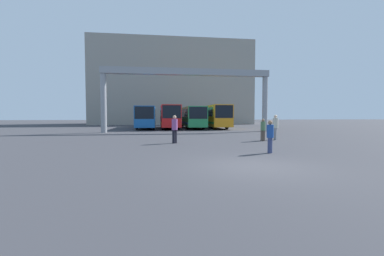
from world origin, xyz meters
The scene contains 11 objects.
ground_plane centered at (0.00, 0.00, 0.00)m, with size 200.00×200.00×0.00m, color #38383D.
building_backdrop centered at (0.00, 47.62, 8.58)m, with size 32.91×12.00×17.17m.
overhead_gantry centered at (0.00, 19.44, 5.52)m, with size 18.42×0.80×6.91m.
bus_slot_0 centered at (-4.83, 28.06, 1.72)m, with size 2.47×12.00×2.98m.
bus_slot_1 centered at (-1.61, 27.19, 1.81)m, with size 2.44×10.25×3.14m.
bus_slot_2 centered at (1.61, 27.59, 1.71)m, with size 2.47×11.05×2.96m.
bus_slot_3 centered at (4.83, 27.97, 1.84)m, with size 2.48×11.81×3.19m.
pedestrian_mid_left centered at (2.01, 3.09, 0.84)m, with size 0.33×0.33×1.57m.
pedestrian_near_center centered at (4.08, 8.72, 0.84)m, with size 0.33×0.33×1.59m.
pedestrian_far_center centered at (5.34, 9.39, 0.99)m, with size 0.39×0.39×1.86m.
pedestrian_mid_right centered at (-2.24, 8.10, 0.97)m, with size 0.38×0.38×1.83m.
Camera 1 is at (-3.40, -8.58, 1.81)m, focal length 24.00 mm.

